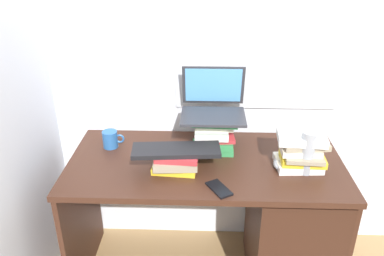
{
  "coord_description": "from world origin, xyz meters",
  "views": [
    {
      "loc": [
        -0.01,
        -1.73,
        1.79
      ],
      "look_at": [
        -0.07,
        0.01,
        0.94
      ],
      "focal_mm": 36.95,
      "sensor_mm": 36.0,
      "label": 1
    }
  ],
  "objects_px": {
    "desk": "(270,220)",
    "laptop": "(213,103)",
    "book_stack_tall": "(214,134)",
    "computer_mouse": "(280,164)",
    "water_bottle": "(307,153)",
    "cell_phone": "(219,189)",
    "keyboard": "(176,150)",
    "book_stack_keyboard_riser": "(176,160)",
    "mug": "(111,139)",
    "book_stack_side": "(301,151)"
  },
  "relations": [
    {
      "from": "computer_mouse",
      "to": "water_bottle",
      "type": "xyz_separation_m",
      "value": [
        0.12,
        -0.04,
        0.09
      ]
    },
    {
      "from": "book_stack_side",
      "to": "desk",
      "type": "bearing_deg",
      "value": 171.38
    },
    {
      "from": "desk",
      "to": "cell_phone",
      "type": "height_order",
      "value": "cell_phone"
    },
    {
      "from": "keyboard",
      "to": "cell_phone",
      "type": "relative_size",
      "value": 3.09
    },
    {
      "from": "computer_mouse",
      "to": "cell_phone",
      "type": "relative_size",
      "value": 0.76
    },
    {
      "from": "book_stack_keyboard_riser",
      "to": "mug",
      "type": "bearing_deg",
      "value": 149.85
    },
    {
      "from": "desk",
      "to": "laptop",
      "type": "distance_m",
      "value": 0.7
    },
    {
      "from": "book_stack_keyboard_riser",
      "to": "computer_mouse",
      "type": "xyz_separation_m",
      "value": [
        0.51,
        0.03,
        -0.03
      ]
    },
    {
      "from": "book_stack_tall",
      "to": "laptop",
      "type": "relative_size",
      "value": 0.72
    },
    {
      "from": "keyboard",
      "to": "computer_mouse",
      "type": "xyz_separation_m",
      "value": [
        0.5,
        0.04,
        -0.09
      ]
    },
    {
      "from": "desk",
      "to": "cell_phone",
      "type": "xyz_separation_m",
      "value": [
        -0.29,
        -0.22,
        0.35
      ]
    },
    {
      "from": "laptop",
      "to": "keyboard",
      "type": "height_order",
      "value": "laptop"
    },
    {
      "from": "keyboard",
      "to": "cell_phone",
      "type": "height_order",
      "value": "keyboard"
    },
    {
      "from": "book_stack_tall",
      "to": "laptop",
      "type": "bearing_deg",
      "value": 94.51
    },
    {
      "from": "keyboard",
      "to": "water_bottle",
      "type": "distance_m",
      "value": 0.62
    },
    {
      "from": "keyboard",
      "to": "water_bottle",
      "type": "height_order",
      "value": "water_bottle"
    },
    {
      "from": "desk",
      "to": "computer_mouse",
      "type": "distance_m",
      "value": 0.36
    },
    {
      "from": "book_stack_tall",
      "to": "cell_phone",
      "type": "relative_size",
      "value": 1.75
    },
    {
      "from": "water_bottle",
      "to": "mug",
      "type": "bearing_deg",
      "value": 167.56
    },
    {
      "from": "book_stack_tall",
      "to": "book_stack_side",
      "type": "xyz_separation_m",
      "value": [
        0.42,
        -0.16,
        -0.0
      ]
    },
    {
      "from": "desk",
      "to": "laptop",
      "type": "height_order",
      "value": "laptop"
    },
    {
      "from": "desk",
      "to": "book_stack_tall",
      "type": "distance_m",
      "value": 0.56
    },
    {
      "from": "water_bottle",
      "to": "desk",
      "type": "bearing_deg",
      "value": 153.72
    },
    {
      "from": "laptop",
      "to": "mug",
      "type": "bearing_deg",
      "value": -174.75
    },
    {
      "from": "book_stack_tall",
      "to": "cell_phone",
      "type": "distance_m",
      "value": 0.38
    },
    {
      "from": "keyboard",
      "to": "water_bottle",
      "type": "relative_size",
      "value": 1.94
    },
    {
      "from": "mug",
      "to": "book_stack_side",
      "type": "bearing_deg",
      "value": -10.06
    },
    {
      "from": "mug",
      "to": "water_bottle",
      "type": "relative_size",
      "value": 0.54
    },
    {
      "from": "desk",
      "to": "book_stack_side",
      "type": "bearing_deg",
      "value": -8.62
    },
    {
      "from": "keyboard",
      "to": "mug",
      "type": "bearing_deg",
      "value": 145.0
    },
    {
      "from": "keyboard",
      "to": "cell_phone",
      "type": "distance_m",
      "value": 0.28
    },
    {
      "from": "book_stack_tall",
      "to": "mug",
      "type": "xyz_separation_m",
      "value": [
        -0.55,
        0.01,
        -0.05
      ]
    },
    {
      "from": "water_bottle",
      "to": "book_stack_side",
      "type": "bearing_deg",
      "value": 108.98
    },
    {
      "from": "keyboard",
      "to": "computer_mouse",
      "type": "distance_m",
      "value": 0.51
    },
    {
      "from": "water_bottle",
      "to": "cell_phone",
      "type": "bearing_deg",
      "value": -158.79
    },
    {
      "from": "water_bottle",
      "to": "cell_phone",
      "type": "xyz_separation_m",
      "value": [
        -0.42,
        -0.16,
        -0.1
      ]
    },
    {
      "from": "book_stack_keyboard_riser",
      "to": "mug",
      "type": "xyz_separation_m",
      "value": [
        -0.37,
        0.21,
        -0.0
      ]
    },
    {
      "from": "laptop",
      "to": "mug",
      "type": "distance_m",
      "value": 0.58
    },
    {
      "from": "book_stack_keyboard_riser",
      "to": "keyboard",
      "type": "bearing_deg",
      "value": -51.82
    },
    {
      "from": "laptop",
      "to": "cell_phone",
      "type": "relative_size",
      "value": 2.43
    },
    {
      "from": "book_stack_tall",
      "to": "computer_mouse",
      "type": "bearing_deg",
      "value": -27.82
    },
    {
      "from": "book_stack_keyboard_riser",
      "to": "keyboard",
      "type": "height_order",
      "value": "keyboard"
    },
    {
      "from": "book_stack_tall",
      "to": "water_bottle",
      "type": "bearing_deg",
      "value": -25.31
    },
    {
      "from": "book_stack_side",
      "to": "mug",
      "type": "height_order",
      "value": "book_stack_side"
    },
    {
      "from": "book_stack_side",
      "to": "book_stack_tall",
      "type": "bearing_deg",
      "value": 159.06
    },
    {
      "from": "book_stack_keyboard_riser",
      "to": "cell_phone",
      "type": "height_order",
      "value": "book_stack_keyboard_riser"
    },
    {
      "from": "laptop",
      "to": "water_bottle",
      "type": "relative_size",
      "value": 1.52
    },
    {
      "from": "water_bottle",
      "to": "book_stack_tall",
      "type": "bearing_deg",
      "value": 154.69
    },
    {
      "from": "cell_phone",
      "to": "desk",
      "type": "bearing_deg",
      "value": 6.82
    },
    {
      "from": "book_stack_tall",
      "to": "computer_mouse",
      "type": "distance_m",
      "value": 0.37
    }
  ]
}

